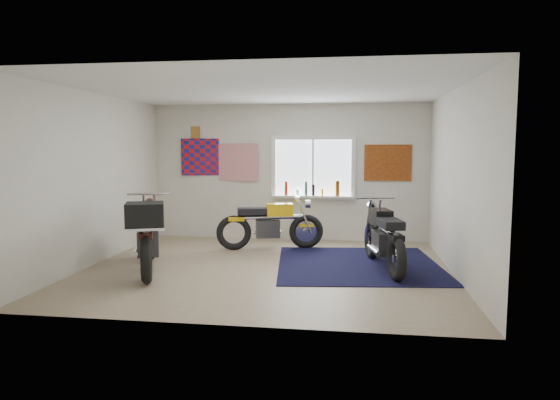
# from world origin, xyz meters

# --- Properties ---
(ground) EXTENTS (5.50, 5.50, 0.00)m
(ground) POSITION_xyz_m (0.00, 0.00, 0.00)
(ground) COLOR #9E896B
(ground) RESTS_ON ground
(room_shell) EXTENTS (5.50, 5.50, 5.50)m
(room_shell) POSITION_xyz_m (0.00, 0.00, 1.64)
(room_shell) COLOR white
(room_shell) RESTS_ON ground
(navy_rug) EXTENTS (2.77, 2.86, 0.01)m
(navy_rug) POSITION_xyz_m (1.38, 0.44, 0.01)
(navy_rug) COLOR black
(navy_rug) RESTS_ON ground
(window_assembly) EXTENTS (1.66, 0.17, 1.26)m
(window_assembly) POSITION_xyz_m (0.50, 2.47, 1.37)
(window_assembly) COLOR white
(window_assembly) RESTS_ON room_shell
(oil_bottles) EXTENTS (1.09, 0.09, 0.30)m
(oil_bottles) POSITION_xyz_m (0.54, 2.40, 1.03)
(oil_bottles) COLOR maroon
(oil_bottles) RESTS_ON window_assembly
(flag_display) EXTENTS (1.60, 0.10, 1.17)m
(flag_display) POSITION_xyz_m (-1.90, 2.48, 2.15)
(flag_display) COLOR red
(flag_display) RESTS_ON room_shell
(triumph_poster) EXTENTS (0.90, 0.03, 0.70)m
(triumph_poster) POSITION_xyz_m (1.95, 2.48, 1.55)
(triumph_poster) COLOR #A54C14
(triumph_poster) RESTS_ON room_shell
(yellow_triumph) EXTENTS (1.92, 0.73, 0.99)m
(yellow_triumph) POSITION_xyz_m (-0.20, 1.45, 0.43)
(yellow_triumph) COLOR black
(yellow_triumph) RESTS_ON ground
(black_chrome_bike) EXTENTS (0.69, 2.04, 1.06)m
(black_chrome_bike) POSITION_xyz_m (1.75, 0.21, 0.46)
(black_chrome_bike) COLOR black
(black_chrome_bike) RESTS_ON navy_rug
(maroon_tourer) EXTENTS (1.14, 2.17, 1.13)m
(maroon_tourer) POSITION_xyz_m (-1.69, -0.53, 0.59)
(maroon_tourer) COLOR black
(maroon_tourer) RESTS_ON ground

